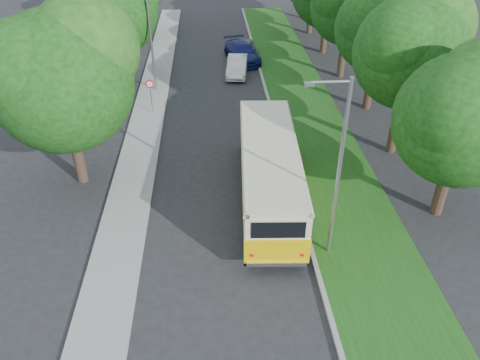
{
  "coord_description": "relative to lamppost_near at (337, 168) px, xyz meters",
  "views": [
    {
      "loc": [
        -0.5,
        -17.35,
        13.87
      ],
      "look_at": [
        0.73,
        1.21,
        1.5
      ],
      "focal_mm": 35.0,
      "sensor_mm": 36.0,
      "label": 1
    }
  ],
  "objects": [
    {
      "name": "warning_sign",
      "position": [
        -8.71,
        14.48,
        -2.66
      ],
      "size": [
        0.56,
        0.1,
        2.5
      ],
      "color": "gray",
      "rests_on": "ground"
    },
    {
      "name": "curb",
      "position": [
        -0.61,
        7.5,
        -4.29
      ],
      "size": [
        0.2,
        70.0,
        0.15
      ],
      "primitive_type": "cube",
      "color": "gray",
      "rests_on": "ground"
    },
    {
      "name": "lamppost_near",
      "position": [
        0.0,
        0.0,
        0.0
      ],
      "size": [
        1.71,
        0.16,
        8.0
      ],
      "color": "gray",
      "rests_on": "ground"
    },
    {
      "name": "treeline",
      "position": [
        -1.06,
        20.49,
        1.56
      ],
      "size": [
        24.27,
        41.91,
        9.46
      ],
      "color": "#332319",
      "rests_on": "ground"
    },
    {
      "name": "sidewalk",
      "position": [
        -9.01,
        7.5,
        -4.31
      ],
      "size": [
        2.2,
        70.0,
        0.12
      ],
      "primitive_type": "cube",
      "color": "gray",
      "rests_on": "ground"
    },
    {
      "name": "car_blue",
      "position": [
        -1.9,
        24.66,
        -3.61
      ],
      "size": [
        3.35,
        5.61,
        1.52
      ],
      "primitive_type": "imported",
      "rotation": [
        0.0,
        0.0,
        0.25
      ],
      "color": "navy",
      "rests_on": "ground"
    },
    {
      "name": "car_silver",
      "position": [
        -1.26,
        11.78,
        -3.73
      ],
      "size": [
        2.44,
        3.99,
        1.27
      ],
      "primitive_type": "imported",
      "rotation": [
        0.0,
        0.0,
        0.27
      ],
      "color": "#9D9EA2",
      "rests_on": "ground"
    },
    {
      "name": "lamppost_far",
      "position": [
        -8.91,
        18.5,
        -0.25
      ],
      "size": [
        1.71,
        0.16,
        7.5
      ],
      "color": "gray",
      "rests_on": "ground"
    },
    {
      "name": "car_grey",
      "position": [
        -1.58,
        26.02,
        -3.75
      ],
      "size": [
        2.26,
        4.53,
        1.23
      ],
      "primitive_type": "imported",
      "rotation": [
        0.0,
        0.0,
        0.05
      ],
      "color": "slate",
      "rests_on": "ground"
    },
    {
      "name": "grass_verge",
      "position": [
        1.74,
        7.5,
        -4.3
      ],
      "size": [
        4.5,
        70.0,
        0.13
      ],
      "primitive_type": "cube",
      "color": "#1D4E14",
      "rests_on": "ground"
    },
    {
      "name": "car_white",
      "position": [
        -2.53,
        21.47,
        -3.65
      ],
      "size": [
        2.07,
        4.53,
        1.44
      ],
      "primitive_type": "imported",
      "rotation": [
        0.0,
        0.0,
        -0.13
      ],
      "color": "white",
      "rests_on": "ground"
    },
    {
      "name": "vintage_bus",
      "position": [
        -2.04,
        4.07,
        -2.79
      ],
      "size": [
        3.31,
        10.77,
        3.16
      ],
      "primitive_type": null,
      "rotation": [
        0.0,
        0.0,
        -0.05
      ],
      "color": "yellow",
      "rests_on": "ground"
    },
    {
      "name": "ground",
      "position": [
        -4.21,
        2.5,
        -4.37
      ],
      "size": [
        120.0,
        120.0,
        0.0
      ],
      "primitive_type": "plane",
      "color": "#252527",
      "rests_on": "ground"
    }
  ]
}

